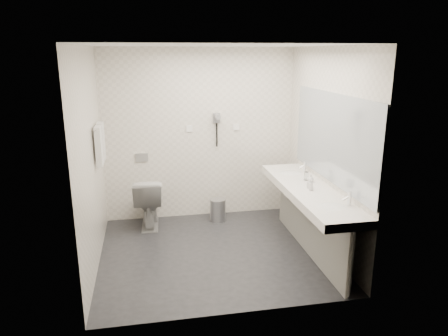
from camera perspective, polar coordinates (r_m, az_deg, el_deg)
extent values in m
plane|color=#242428|center=(5.39, -1.30, -11.33)|extent=(2.80, 2.80, 0.00)
plane|color=white|center=(4.81, -1.49, 16.30)|extent=(2.80, 2.80, 0.00)
plane|color=white|center=(6.21, -3.34, 4.50)|extent=(2.80, 0.00, 2.80)
plane|color=white|center=(3.73, 1.86, -3.02)|extent=(2.80, 0.00, 2.80)
plane|color=white|center=(4.93, -17.65, 0.89)|extent=(0.00, 2.60, 2.60)
plane|color=white|center=(5.35, 13.58, 2.30)|extent=(0.00, 2.60, 2.60)
cube|color=white|center=(5.19, 11.38, -3.14)|extent=(0.55, 2.20, 0.10)
cube|color=gray|center=(5.35, 11.39, -7.44)|extent=(0.03, 2.15, 0.75)
cylinder|color=silver|center=(4.51, 16.74, -12.35)|extent=(0.06, 0.06, 0.75)
cylinder|color=silver|center=(6.27, 8.13, -3.82)|extent=(0.06, 0.06, 0.75)
cube|color=#B2BCC6|center=(5.13, 14.47, 3.96)|extent=(0.02, 2.20, 1.05)
ellipsoid|color=white|center=(4.62, 14.39, -5.24)|extent=(0.40, 0.31, 0.05)
ellipsoid|color=white|center=(5.76, 9.02, -0.80)|extent=(0.40, 0.31, 0.05)
cylinder|color=silver|center=(4.67, 16.64, -3.99)|extent=(0.04, 0.04, 0.15)
cylinder|color=silver|center=(5.80, 10.87, 0.16)|extent=(0.04, 0.04, 0.15)
imported|color=white|center=(5.13, 11.55, -2.10)|extent=(0.07, 0.07, 0.12)
imported|color=white|center=(5.38, 11.67, -1.40)|extent=(0.11, 0.11, 0.10)
imported|color=white|center=(5.06, 11.73, -2.32)|extent=(0.06, 0.06, 0.12)
cylinder|color=silver|center=(5.45, 11.09, -1.08)|extent=(0.07, 0.07, 0.11)
imported|color=white|center=(6.13, -10.19, -4.49)|extent=(0.44, 0.73, 0.72)
cube|color=#B2B5BA|center=(6.21, -11.07, 1.41)|extent=(0.18, 0.02, 0.12)
cylinder|color=#B2B5BA|center=(6.26, -0.85, -5.77)|extent=(0.30, 0.30, 0.32)
cylinder|color=#B2B5BA|center=(6.20, -0.85, -4.32)|extent=(0.23, 0.23, 0.02)
cylinder|color=silver|center=(5.40, -16.73, 5.45)|extent=(0.02, 0.62, 0.02)
cube|color=silver|center=(5.30, -16.59, 2.86)|extent=(0.07, 0.24, 0.48)
cube|color=silver|center=(5.58, -16.32, 3.47)|extent=(0.07, 0.24, 0.48)
cube|color=gray|center=(6.17, -1.02, 6.82)|extent=(0.10, 0.04, 0.14)
cylinder|color=gray|center=(6.10, -0.91, 7.00)|extent=(0.08, 0.14, 0.08)
cylinder|color=black|center=(6.20, -0.98, 4.51)|extent=(0.02, 0.02, 0.35)
cube|color=white|center=(6.16, -4.72, 5.34)|extent=(0.09, 0.02, 0.09)
cube|color=white|center=(6.27, 1.67, 5.56)|extent=(0.09, 0.02, 0.09)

